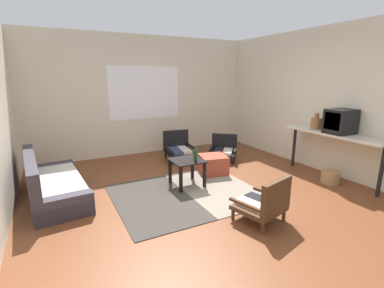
# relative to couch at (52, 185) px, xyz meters

# --- Properties ---
(ground_plane) EXTENTS (7.80, 7.80, 0.00)m
(ground_plane) POSITION_rel_couch_xyz_m (2.11, -1.16, -0.21)
(ground_plane) COLOR brown
(far_wall_with_window) EXTENTS (5.60, 0.13, 2.70)m
(far_wall_with_window) POSITION_rel_couch_xyz_m (2.11, 1.90, 1.14)
(far_wall_with_window) COLOR beige
(far_wall_with_window) RESTS_ON ground
(side_wall_right) EXTENTS (0.12, 6.60, 2.70)m
(side_wall_right) POSITION_rel_couch_xyz_m (4.77, -0.86, 1.14)
(side_wall_right) COLOR beige
(side_wall_right) RESTS_ON ground
(area_rug) EXTENTS (2.20, 1.82, 0.01)m
(area_rug) POSITION_rel_couch_xyz_m (1.87, -0.80, -0.21)
(area_rug) COLOR #38332D
(area_rug) RESTS_ON ground
(couch) EXTENTS (0.87, 1.81, 0.69)m
(couch) POSITION_rel_couch_xyz_m (0.00, 0.00, 0.00)
(couch) COLOR #38333D
(couch) RESTS_ON ground
(coffee_table) EXTENTS (0.51, 0.51, 0.45)m
(coffee_table) POSITION_rel_couch_xyz_m (2.03, -0.49, 0.14)
(coffee_table) COLOR black
(coffee_table) RESTS_ON ground
(armchair_by_window) EXTENTS (0.66, 0.68, 0.62)m
(armchair_by_window) POSITION_rel_couch_xyz_m (2.54, 0.97, 0.06)
(armchair_by_window) COLOR black
(armchair_by_window) RESTS_ON ground
(armchair_striped_foreground) EXTENTS (0.67, 0.66, 0.61)m
(armchair_striped_foreground) POSITION_rel_couch_xyz_m (2.36, -2.02, 0.06)
(armchair_striped_foreground) COLOR #472D19
(armchair_striped_foreground) RESTS_ON ground
(armchair_corner) EXTENTS (0.78, 0.77, 0.55)m
(armchair_corner) POSITION_rel_couch_xyz_m (3.40, 0.46, 0.04)
(armchair_corner) COLOR black
(armchair_corner) RESTS_ON ground
(ottoman_orange) EXTENTS (0.56, 0.56, 0.35)m
(ottoman_orange) POSITION_rel_couch_xyz_m (2.73, -0.19, -0.03)
(ottoman_orange) COLOR #993D28
(ottoman_orange) RESTS_ON ground
(console_shelf) EXTENTS (0.46, 1.81, 0.85)m
(console_shelf) POSITION_rel_couch_xyz_m (4.44, -1.39, 0.56)
(console_shelf) COLOR beige
(console_shelf) RESTS_ON ground
(crt_television) EXTENTS (0.45, 0.37, 0.41)m
(crt_television) POSITION_rel_couch_xyz_m (4.44, -1.47, 0.85)
(crt_television) COLOR black
(crt_television) RESTS_ON console_shelf
(clay_vase) EXTENTS (0.19, 0.19, 0.29)m
(clay_vase) POSITION_rel_couch_xyz_m (4.44, -1.00, 0.75)
(clay_vase) COLOR #935B38
(clay_vase) RESTS_ON console_shelf
(glass_bottle) EXTENTS (0.06, 0.06, 0.24)m
(glass_bottle) POSITION_rel_couch_xyz_m (2.14, -0.58, 0.34)
(glass_bottle) COLOR #194723
(glass_bottle) RESTS_ON coffee_table
(wicker_basket) EXTENTS (0.30, 0.30, 0.22)m
(wicker_basket) POSITION_rel_couch_xyz_m (4.28, -1.53, -0.10)
(wicker_basket) COLOR #9E7A4C
(wicker_basket) RESTS_ON ground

